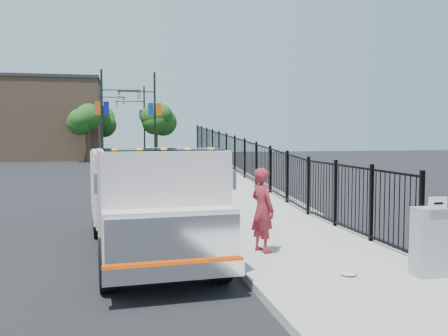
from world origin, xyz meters
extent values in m
plane|color=black|center=(0.00, 0.00, 0.00)|extent=(120.00, 120.00, 0.00)
cube|color=#9E998E|center=(1.93, -2.00, 0.06)|extent=(3.55, 12.00, 0.12)
cube|color=#ADAAA3|center=(0.00, -2.00, 0.08)|extent=(0.30, 12.00, 0.16)
cube|color=#9E998E|center=(2.12, 16.00, 0.00)|extent=(3.95, 24.06, 3.19)
cube|color=black|center=(3.55, 12.00, 0.90)|extent=(0.10, 28.00, 1.80)
cube|color=black|center=(-1.75, 0.67, 0.52)|extent=(1.34, 6.44, 0.21)
cube|color=silver|center=(-1.62, -1.49, 1.46)|extent=(2.34, 2.20, 1.88)
cube|color=silver|center=(-1.54, -2.67, 0.99)|extent=(2.25, 0.79, 0.94)
cube|color=silver|center=(-1.52, -3.01, 0.99)|extent=(2.16, 0.21, 0.80)
cube|color=silver|center=(-1.52, -3.09, 0.52)|extent=(2.26, 0.31, 0.26)
cube|color=#FD4400|center=(-1.52, -3.09, 0.66)|extent=(2.26, 0.19, 0.06)
cube|color=black|center=(-1.60, -1.73, 2.02)|extent=(2.14, 1.35, 0.80)
cube|color=silver|center=(-1.83, 1.89, 1.46)|extent=(2.50, 4.08, 1.60)
cube|color=silver|center=(-2.73, -2.50, 1.88)|extent=(0.06, 0.06, 0.33)
cube|color=silver|center=(-0.38, -2.36, 1.88)|extent=(0.06, 0.06, 0.33)
cube|color=orange|center=(-2.43, -2.11, 2.42)|extent=(0.10, 0.08, 0.06)
cube|color=orange|center=(-2.00, -2.08, 2.42)|extent=(0.10, 0.08, 0.06)
cube|color=orange|center=(-1.58, -2.06, 2.42)|extent=(0.10, 0.08, 0.06)
cube|color=orange|center=(-1.16, -2.03, 2.42)|extent=(0.10, 0.08, 0.06)
cube|color=orange|center=(-0.74, -2.00, 2.42)|extent=(0.10, 0.08, 0.06)
cylinder|color=black|center=(-2.56, -2.21, 0.47)|extent=(0.36, 0.96, 0.94)
cylinder|color=black|center=(-0.59, -2.09, 0.47)|extent=(0.36, 0.96, 0.94)
cylinder|color=black|center=(-2.85, 2.39, 0.47)|extent=(0.36, 0.96, 0.94)
cylinder|color=black|center=(-0.88, 2.51, 0.47)|extent=(0.36, 0.96, 0.94)
cylinder|color=black|center=(-2.91, 3.42, 0.47)|extent=(0.36, 0.96, 0.94)
cylinder|color=black|center=(-0.94, 3.55, 0.47)|extent=(0.36, 0.96, 0.94)
imported|color=maroon|center=(0.69, -0.50, 1.04)|extent=(0.66, 0.79, 1.84)
cube|color=gray|center=(3.10, -2.92, 0.75)|extent=(0.55, 0.40, 1.25)
cube|color=white|center=(3.10, -3.14, 1.48)|extent=(0.35, 0.04, 0.22)
ellipsoid|color=silver|center=(1.70, -2.58, 0.16)|extent=(0.31, 0.31, 0.08)
cylinder|color=black|center=(-3.48, 32.11, 4.00)|extent=(0.18, 0.18, 8.00)
cube|color=black|center=(-1.88, 32.11, 6.30)|extent=(3.20, 0.08, 0.08)
cube|color=black|center=(-0.44, 32.11, 5.95)|extent=(0.18, 0.22, 0.60)
cube|color=#0E0F8A|center=(-3.13, 32.11, 4.80)|extent=(0.45, 0.04, 1.10)
cube|color=#CA4D11|center=(-3.83, 32.11, 4.80)|extent=(0.45, 0.04, 1.10)
cylinder|color=black|center=(0.98, 33.29, 4.00)|extent=(0.18, 0.18, 8.00)
cube|color=black|center=(-0.62, 33.29, 6.30)|extent=(3.20, 0.08, 0.08)
cube|color=black|center=(-2.06, 33.29, 5.95)|extent=(0.18, 0.22, 0.60)
cube|color=#E6570B|center=(1.33, 33.29, 4.80)|extent=(0.45, 0.04, 1.10)
cube|color=navy|center=(0.63, 33.29, 4.80)|extent=(0.45, 0.04, 1.10)
cylinder|color=black|center=(-4.60, 40.60, 4.00)|extent=(0.18, 0.18, 8.00)
cube|color=black|center=(-3.00, 40.60, 6.30)|extent=(3.20, 0.08, 0.08)
cube|color=black|center=(-1.56, 40.60, 5.95)|extent=(0.18, 0.22, 0.60)
cube|color=#23548B|center=(-4.25, 40.60, 4.80)|extent=(0.45, 0.04, 1.10)
cube|color=orange|center=(-4.95, 40.60, 4.80)|extent=(0.45, 0.04, 1.10)
cylinder|color=black|center=(0.83, 46.84, 4.00)|extent=(0.18, 0.18, 8.00)
cube|color=black|center=(-0.77, 46.84, 6.30)|extent=(3.20, 0.08, 0.08)
cube|color=black|center=(-2.21, 46.84, 5.95)|extent=(0.18, 0.22, 0.60)
cube|color=#D76311|center=(1.18, 46.84, 4.80)|extent=(0.45, 0.04, 1.10)
cube|color=navy|center=(0.48, 46.84, 4.80)|extent=(0.45, 0.04, 1.10)
cylinder|color=#382314|center=(-4.85, 37.08, 1.60)|extent=(0.36, 0.36, 3.20)
sphere|color=#194714|center=(-4.85, 37.08, 4.00)|extent=(2.58, 2.58, 2.58)
cylinder|color=#382314|center=(1.66, 40.74, 1.60)|extent=(0.36, 0.36, 3.20)
sphere|color=#194714|center=(1.66, 40.74, 4.00)|extent=(2.60, 2.60, 2.60)
cylinder|color=#382314|center=(-4.07, 47.64, 1.60)|extent=(0.36, 0.36, 3.20)
sphere|color=#194714|center=(-4.07, 47.64, 4.00)|extent=(3.35, 3.35, 3.35)
cube|color=#8C664C|center=(-9.00, 44.00, 4.00)|extent=(10.00, 10.00, 8.00)
camera|label=1|loc=(-2.41, -10.81, 2.70)|focal=40.00mm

